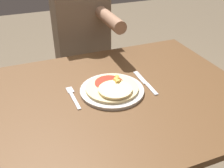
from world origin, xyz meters
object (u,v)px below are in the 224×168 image
Objects in this scene: dining_table at (123,113)px; plate at (112,90)px; fork at (73,96)px; person_diner at (82,41)px; pizza at (113,88)px; knife at (146,83)px.

plate is (-0.04, 0.03, 0.12)m from dining_table.
person_diner reaches higher than fork.
plate is 0.23× the size of person_diner.
dining_table is 0.13m from plate.
plate is at bearing 102.90° from pizza.
person_diner is at bearing 89.16° from dining_table.
pizza is at bearing -10.14° from fork.
dining_table is 0.25m from fork.
person_diner reaches higher than dining_table.
plate is 0.17m from knife.
knife is (0.17, 0.01, -0.00)m from plate.
dining_table is 4.75× the size of pizza.
dining_table is at bearing -14.11° from fork.
knife is at bearing -2.93° from fork.
knife is (0.34, -0.02, 0.00)m from fork.
pizza reaches higher than plate.
person_diner is (0.22, 0.63, -0.02)m from fork.
plate is at bearing 145.72° from dining_table.
person_diner is at bearing 70.64° from fork.
fork is 0.14× the size of person_diner.
pizza is (-0.04, 0.02, 0.13)m from dining_table.
person_diner is (0.01, 0.69, 0.09)m from dining_table.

